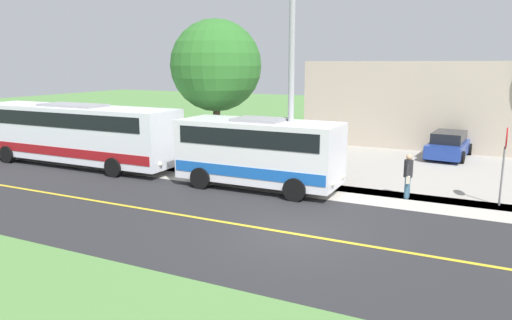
% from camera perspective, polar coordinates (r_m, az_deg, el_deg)
% --- Properties ---
extents(ground_plane, '(120.00, 120.00, 0.00)m').
position_cam_1_polar(ground_plane, '(14.86, 4.25, -8.74)').
color(ground_plane, '#548442').
extents(road_surface, '(8.00, 100.00, 0.01)m').
position_cam_1_polar(road_surface, '(14.86, 4.25, -8.72)').
color(road_surface, '#28282B').
rests_on(road_surface, ground).
extents(sidewalk, '(2.40, 100.00, 0.01)m').
position_cam_1_polar(sidewalk, '(19.56, 9.97, -3.87)').
color(sidewalk, '#B2ADA3').
rests_on(sidewalk, ground).
extents(parking_lot_surface, '(14.00, 36.00, 0.01)m').
position_cam_1_polar(parking_lot_surface, '(25.96, 20.85, -0.65)').
color(parking_lot_surface, '#9E9991').
rests_on(parking_lot_surface, ground).
extents(road_centre_line, '(0.16, 100.00, 0.00)m').
position_cam_1_polar(road_centre_line, '(14.86, 4.25, -8.70)').
color(road_centre_line, gold).
rests_on(road_centre_line, ground).
extents(shuttle_bus_front, '(2.74, 6.86, 2.92)m').
position_cam_1_polar(shuttle_bus_front, '(19.75, 0.38, 1.23)').
color(shuttle_bus_front, white).
rests_on(shuttle_bus_front, ground).
extents(transit_bus_rear, '(2.79, 11.71, 3.11)m').
position_cam_1_polar(transit_bus_rear, '(25.95, -20.77, 3.19)').
color(transit_bus_rear, white).
rests_on(transit_bus_rear, ground).
extents(pedestrian_with_bags, '(0.72, 0.34, 1.73)m').
position_cam_1_polar(pedestrian_with_bags, '(19.24, 17.68, -1.67)').
color(pedestrian_with_bags, '#335972').
rests_on(pedestrian_with_bags, ground).
extents(stop_sign, '(0.76, 0.07, 2.88)m').
position_cam_1_polar(stop_sign, '(19.33, 27.54, 0.75)').
color(stop_sign, slate).
rests_on(stop_sign, ground).
extents(street_light_pole, '(1.97, 0.24, 8.54)m').
position_cam_1_polar(street_light_pole, '(19.26, 4.12, 10.14)').
color(street_light_pole, '#9E9EA3').
rests_on(street_light_pole, ground).
extents(parked_car_near, '(4.54, 2.30, 1.45)m').
position_cam_1_polar(parked_car_near, '(28.35, 22.01, 1.65)').
color(parked_car_near, navy).
rests_on(parked_car_near, ground).
extents(tree_curbside, '(4.44, 4.44, 7.22)m').
position_cam_1_polar(tree_curbside, '(23.71, -4.80, 11.12)').
color(tree_curbside, brown).
rests_on(tree_curbside, ground).
extents(commercial_building, '(10.00, 22.08, 5.24)m').
position_cam_1_polar(commercial_building, '(34.45, 26.43, 6.14)').
color(commercial_building, '#B7A893').
rests_on(commercial_building, ground).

